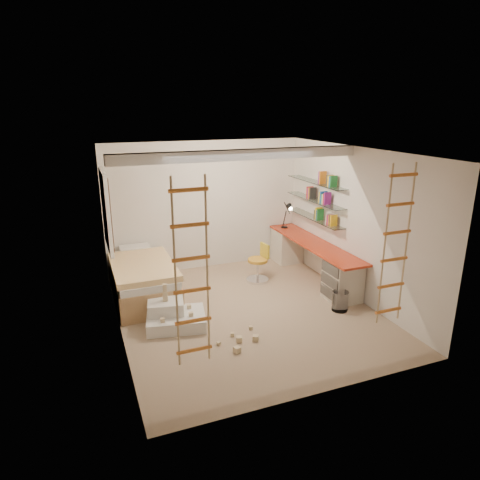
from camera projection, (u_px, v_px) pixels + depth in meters
name	position (u px, v px, depth m)	size (l,w,h in m)	color
floor	(247.00, 312.00, 7.03)	(4.50, 4.50, 0.00)	#998362
ceiling_beam	(240.00, 155.00, 6.54)	(4.00, 0.18, 0.16)	white
window_frame	(106.00, 210.00, 7.22)	(0.06, 1.15, 1.35)	white
window_blind	(108.00, 210.00, 7.24)	(0.02, 1.00, 1.20)	#4C2D1E
rope_ladder_left	(192.00, 275.00, 4.56)	(0.41, 0.04, 2.13)	#C46E21
rope_ladder_right	(396.00, 246.00, 5.49)	(0.41, 0.04, 2.13)	orange
waste_bin	(340.00, 301.00, 7.04)	(0.27, 0.27, 0.33)	white
desk	(312.00, 259.00, 8.27)	(0.56, 2.80, 0.75)	red
shelves	(315.00, 200.00, 8.23)	(0.25, 1.80, 0.71)	white
bed	(143.00, 279.00, 7.51)	(1.02, 2.00, 0.69)	#AD7F51
task_lamp	(288.00, 212.00, 8.89)	(0.14, 0.36, 0.57)	black
swivel_chair	(259.00, 268.00, 8.20)	(0.48, 0.48, 0.73)	gold
play_platform	(173.00, 316.00, 6.56)	(1.00, 0.84, 0.39)	silver
toy_blocks	(205.00, 319.00, 6.32)	(1.33, 1.24, 0.66)	#CCB284
books	(315.00, 197.00, 8.21)	(0.14, 0.70, 0.92)	yellow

